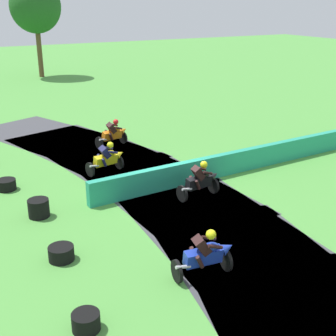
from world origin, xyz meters
The scene contains 12 objects.
ground_plane centered at (0.00, 0.00, 0.00)m, with size 120.00×120.00×0.00m, color #4C933D.
track_asphalt centered at (-0.75, -0.04, 0.00)m, with size 8.01×27.70×0.01m.
safety_barrier centered at (5.04, 0.27, 0.45)m, with size 0.30×16.34×0.90m, color #239375.
motorcycle_lead_blue centered at (-1.87, -5.60, 0.66)m, with size 1.70×0.85×1.43m.
motorcycle_chase_black centered at (0.71, -1.28, 0.66)m, with size 1.68×0.80×1.42m.
motorcycle_trailing_yellow centered at (-1.30, 2.62, 0.64)m, with size 1.71×1.02×1.43m.
motorcycle_fourth_orange centered at (0.29, 5.89, 0.65)m, with size 1.71×1.04×1.43m.
tire_stack_near centered at (-5.22, -6.06, 0.20)m, with size 0.62×0.62×0.40m.
tire_stack_mid_a centered at (-4.89, -3.04, 0.20)m, with size 0.70×0.70×0.40m.
tire_stack_mid_b centered at (-4.77, -0.08, 0.30)m, with size 0.69×0.69×0.60m.
tire_stack_far centered at (-5.30, 2.77, 0.20)m, with size 0.72×0.72×0.40m.
tree_far_right centered at (2.51, 28.78, 6.11)m, with size 4.43×4.43×8.47m.
Camera 1 is at (-7.53, -13.99, 6.70)m, focal length 48.90 mm.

